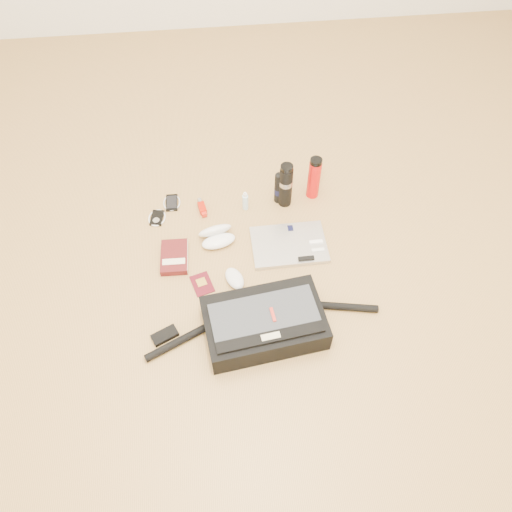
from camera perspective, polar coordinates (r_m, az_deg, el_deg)
name	(u,v)px	position (r m, az deg, el deg)	size (l,w,h in m)	color
ground	(248,280)	(2.09, -0.88, -2.78)	(4.00, 4.00, 0.00)	#A67E45
messenger_bag	(264,323)	(1.92, 0.88, -7.66)	(0.93, 0.33, 0.13)	black
laptop	(289,245)	(2.19, 3.83, 1.28)	(0.33, 0.23, 0.03)	#B9B9BB
book	(175,257)	(2.17, -9.28, -0.12)	(0.12, 0.18, 0.03)	#481012
passport	(202,284)	(2.09, -6.18, -3.19)	(0.11, 0.13, 0.01)	#490A14
mouse	(235,278)	(2.07, -2.46, -2.58)	(0.10, 0.13, 0.04)	silver
sunglasses_case	(217,236)	(2.19, -4.49, 2.30)	(0.18, 0.16, 0.09)	white
ipod	(157,218)	(2.33, -11.25, 4.29)	(0.09, 0.10, 0.01)	black
phone	(172,203)	(2.38, -9.60, 6.04)	(0.08, 0.10, 0.01)	black
inhaler	(202,208)	(2.33, -6.20, 5.53)	(0.04, 0.11, 0.03)	#A51404
spray_bottle	(245,201)	(2.30, -1.23, 6.25)	(0.03, 0.03, 0.10)	#B7E2F7
aerosol_can	(279,188)	(2.31, 2.62, 7.82)	(0.05, 0.05, 0.17)	black
thermos_black	(286,185)	(2.28, 3.42, 8.10)	(0.07, 0.07, 0.23)	black
thermos_red	(314,178)	(2.33, 6.65, 8.86)	(0.08, 0.08, 0.22)	red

